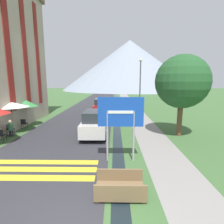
{
  "coord_description": "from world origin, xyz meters",
  "views": [
    {
      "loc": [
        1.01,
        -3.61,
        3.85
      ],
      "look_at": [
        0.8,
        10.0,
        1.47
      ],
      "focal_mm": 28.0,
      "sensor_mm": 36.0,
      "label": 1
    }
  ],
  "objects_px": {
    "parked_car_far": "(102,106)",
    "person_seated_far": "(11,127)",
    "road_sign": "(121,118)",
    "cafe_umbrella_rear_green": "(26,103)",
    "footbridge": "(120,188)",
    "tree_by_path": "(182,82)",
    "cafe_chair_near_left": "(1,134)",
    "cafe_chair_far_right": "(24,123)",
    "cafe_chair_middle": "(10,129)",
    "streetlamp": "(140,86)",
    "cafe_umbrella_middle_white": "(12,105)",
    "parked_car_near": "(95,123)"
  },
  "relations": [
    {
      "from": "parked_car_far",
      "to": "streetlamp",
      "type": "xyz_separation_m",
      "value": [
        3.95,
        -4.72,
        2.54
      ]
    },
    {
      "from": "cafe_chair_near_left",
      "to": "tree_by_path",
      "type": "bearing_deg",
      "value": 9.53
    },
    {
      "from": "cafe_umbrella_rear_green",
      "to": "person_seated_far",
      "type": "xyz_separation_m",
      "value": [
        0.29,
        -3.0,
        -1.33
      ]
    },
    {
      "from": "footbridge",
      "to": "cafe_chair_middle",
      "type": "bearing_deg",
      "value": 139.82
    },
    {
      "from": "cafe_chair_middle",
      "to": "cafe_umbrella_middle_white",
      "type": "relative_size",
      "value": 0.36
    },
    {
      "from": "cafe_chair_middle",
      "to": "cafe_umbrella_middle_white",
      "type": "bearing_deg",
      "value": 119.78
    },
    {
      "from": "cafe_chair_far_right",
      "to": "cafe_chair_middle",
      "type": "relative_size",
      "value": 1.0
    },
    {
      "from": "parked_car_near",
      "to": "cafe_umbrella_middle_white",
      "type": "relative_size",
      "value": 1.75
    },
    {
      "from": "cafe_umbrella_rear_green",
      "to": "streetlamp",
      "type": "xyz_separation_m",
      "value": [
        9.96,
        1.56,
        1.45
      ]
    },
    {
      "from": "cafe_chair_near_left",
      "to": "cafe_umbrella_rear_green",
      "type": "relative_size",
      "value": 0.38
    },
    {
      "from": "road_sign",
      "to": "cafe_chair_middle",
      "type": "distance_m",
      "value": 8.88
    },
    {
      "from": "cafe_chair_middle",
      "to": "tree_by_path",
      "type": "bearing_deg",
      "value": 21.06
    },
    {
      "from": "cafe_umbrella_rear_green",
      "to": "parked_car_far",
      "type": "bearing_deg",
      "value": 46.26
    },
    {
      "from": "cafe_umbrella_rear_green",
      "to": "person_seated_far",
      "type": "height_order",
      "value": "cafe_umbrella_rear_green"
    },
    {
      "from": "road_sign",
      "to": "person_seated_far",
      "type": "bearing_deg",
      "value": 154.0
    },
    {
      "from": "cafe_chair_near_left",
      "to": "tree_by_path",
      "type": "relative_size",
      "value": 0.15
    },
    {
      "from": "parked_car_far",
      "to": "streetlamp",
      "type": "relative_size",
      "value": 0.74
    },
    {
      "from": "cafe_chair_near_left",
      "to": "tree_by_path",
      "type": "xyz_separation_m",
      "value": [
        11.9,
        1.6,
        3.31
      ]
    },
    {
      "from": "parked_car_far",
      "to": "cafe_umbrella_middle_white",
      "type": "relative_size",
      "value": 1.87
    },
    {
      "from": "parked_car_far",
      "to": "tree_by_path",
      "type": "xyz_separation_m",
      "value": [
        6.24,
        -8.83,
        2.91
      ]
    },
    {
      "from": "cafe_chair_near_left",
      "to": "cafe_umbrella_middle_white",
      "type": "distance_m",
      "value": 2.73
    },
    {
      "from": "road_sign",
      "to": "cafe_chair_far_right",
      "type": "distance_m",
      "value": 9.68
    },
    {
      "from": "footbridge",
      "to": "cafe_umbrella_middle_white",
      "type": "relative_size",
      "value": 0.73
    },
    {
      "from": "road_sign",
      "to": "tree_by_path",
      "type": "distance_m",
      "value": 6.24
    },
    {
      "from": "footbridge",
      "to": "cafe_chair_near_left",
      "type": "relative_size",
      "value": 2.0
    },
    {
      "from": "cafe_chair_far_right",
      "to": "cafe_umbrella_rear_green",
      "type": "height_order",
      "value": "cafe_umbrella_rear_green"
    },
    {
      "from": "parked_car_far",
      "to": "person_seated_far",
      "type": "distance_m",
      "value": 10.9
    },
    {
      "from": "cafe_chair_far_right",
      "to": "streetlamp",
      "type": "bearing_deg",
      "value": -9.39
    },
    {
      "from": "footbridge",
      "to": "cafe_chair_far_right",
      "type": "bearing_deg",
      "value": 132.65
    },
    {
      "from": "person_seated_far",
      "to": "cafe_chair_far_right",
      "type": "bearing_deg",
      "value": 92.35
    },
    {
      "from": "cafe_chair_middle",
      "to": "person_seated_far",
      "type": "bearing_deg",
      "value": -27.01
    },
    {
      "from": "parked_car_near",
      "to": "cafe_umbrella_middle_white",
      "type": "height_order",
      "value": "cafe_umbrella_middle_white"
    },
    {
      "from": "cafe_chair_far_right",
      "to": "cafe_chair_near_left",
      "type": "distance_m",
      "value": 3.1
    },
    {
      "from": "road_sign",
      "to": "streetlamp",
      "type": "distance_m",
      "value": 8.62
    },
    {
      "from": "road_sign",
      "to": "cafe_chair_far_right",
      "type": "bearing_deg",
      "value": 143.67
    },
    {
      "from": "footbridge",
      "to": "cafe_umbrella_rear_green",
      "type": "bearing_deg",
      "value": 130.01
    },
    {
      "from": "parked_car_near",
      "to": "tree_by_path",
      "type": "bearing_deg",
      "value": 0.6
    },
    {
      "from": "parked_car_near",
      "to": "parked_car_far",
      "type": "relative_size",
      "value": 0.93
    },
    {
      "from": "parked_car_far",
      "to": "cafe_chair_middle",
      "type": "height_order",
      "value": "parked_car_far"
    },
    {
      "from": "road_sign",
      "to": "streetlamp",
      "type": "height_order",
      "value": "streetlamp"
    },
    {
      "from": "footbridge",
      "to": "tree_by_path",
      "type": "bearing_deg",
      "value": 56.63
    },
    {
      "from": "footbridge",
      "to": "person_seated_far",
      "type": "distance_m",
      "value": 9.81
    },
    {
      "from": "cafe_umbrella_rear_green",
      "to": "streetlamp",
      "type": "distance_m",
      "value": 10.19
    },
    {
      "from": "road_sign",
      "to": "person_seated_far",
      "type": "relative_size",
      "value": 2.62
    },
    {
      "from": "person_seated_far",
      "to": "streetlamp",
      "type": "xyz_separation_m",
      "value": [
        9.67,
        4.56,
        2.78
      ]
    },
    {
      "from": "road_sign",
      "to": "cafe_chair_far_right",
      "type": "height_order",
      "value": "road_sign"
    },
    {
      "from": "cafe_umbrella_middle_white",
      "to": "parked_car_near",
      "type": "bearing_deg",
      "value": -5.67
    },
    {
      "from": "cafe_umbrella_middle_white",
      "to": "cafe_chair_middle",
      "type": "bearing_deg",
      "value": -80.17
    },
    {
      "from": "person_seated_far",
      "to": "tree_by_path",
      "type": "xyz_separation_m",
      "value": [
        11.95,
        0.45,
        3.16
      ]
    },
    {
      "from": "parked_car_near",
      "to": "tree_by_path",
      "type": "relative_size",
      "value": 0.72
    }
  ]
}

